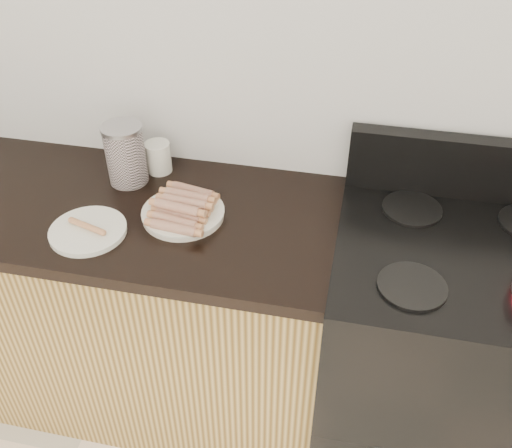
% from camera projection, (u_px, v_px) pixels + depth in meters
% --- Properties ---
extents(wall_back, '(4.00, 0.04, 2.60)m').
position_uv_depth(wall_back, '(226.00, 50.00, 1.71)').
color(wall_back, silver).
rests_on(wall_back, ground).
extents(cabinet_base, '(2.20, 0.59, 0.86)m').
position_uv_depth(cabinet_base, '(31.00, 293.00, 2.13)').
color(cabinet_base, tan).
rests_on(cabinet_base, floor).
extents(stove, '(0.76, 0.65, 0.91)m').
position_uv_depth(stove, '(441.00, 358.00, 1.86)').
color(stove, black).
rests_on(stove, floor).
extents(stove_panel, '(0.76, 0.06, 0.20)m').
position_uv_depth(stove_panel, '(474.00, 169.00, 1.73)').
color(stove_panel, black).
rests_on(stove_panel, stove).
extents(burner_near_left, '(0.18, 0.18, 0.01)m').
position_uv_depth(burner_near_left, '(412.00, 286.00, 1.47)').
color(burner_near_left, black).
rests_on(burner_near_left, stove).
extents(burner_far_left, '(0.18, 0.18, 0.01)m').
position_uv_depth(burner_far_left, '(412.00, 209.00, 1.73)').
color(burner_far_left, black).
rests_on(burner_far_left, stove).
extents(main_plate, '(0.31, 0.31, 0.02)m').
position_uv_depth(main_plate, '(183.00, 214.00, 1.72)').
color(main_plate, white).
rests_on(main_plate, counter_slab).
extents(side_plate, '(0.26, 0.26, 0.02)m').
position_uv_depth(side_plate, '(88.00, 231.00, 1.66)').
color(side_plate, white).
rests_on(side_plate, counter_slab).
extents(hotdog_pile, '(0.14, 0.24, 0.05)m').
position_uv_depth(hotdog_pile, '(183.00, 206.00, 1.70)').
color(hotdog_pile, maroon).
rests_on(hotdog_pile, main_plate).
extents(plain_sausages, '(0.12, 0.05, 0.02)m').
position_uv_depth(plain_sausages, '(87.00, 226.00, 1.65)').
color(plain_sausages, '#C4713A').
rests_on(plain_sausages, side_plate).
extents(canister, '(0.13, 0.13, 0.20)m').
position_uv_depth(canister, '(125.00, 154.00, 1.81)').
color(canister, white).
rests_on(canister, counter_slab).
extents(mug, '(0.11, 0.11, 0.10)m').
position_uv_depth(mug, '(158.00, 157.00, 1.89)').
color(mug, silver).
rests_on(mug, counter_slab).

